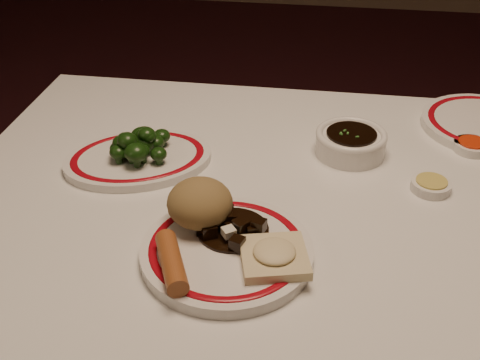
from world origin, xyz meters
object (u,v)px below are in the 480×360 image
broccoli_pile (139,143)px  soy_bowl (351,144)px  spring_roll (172,262)px  stirfry_heap (230,225)px  dining_table (313,262)px  rice_mound (200,203)px  main_plate (227,251)px  fried_wonton (274,255)px  broccoli_plate (138,159)px

broccoli_pile → soy_bowl: bearing=13.4°
spring_roll → broccoli_pile: bearing=91.2°
stirfry_heap → broccoli_pile: (-0.19, 0.19, 0.01)m
dining_table → spring_roll: size_ratio=11.44×
rice_mound → soy_bowl: rice_mound is taller
dining_table → main_plate: bearing=-136.4°
rice_mound → fried_wonton: bearing=-31.1°
fried_wonton → stirfry_heap: stirfry_heap is taller
main_plate → broccoli_plate: (-0.19, 0.22, -0.00)m
spring_roll → stirfry_heap: 0.11m
broccoli_plate → broccoli_pile: broccoli_pile is taller
dining_table → broccoli_pile: (-0.31, 0.11, 0.13)m
rice_mound → stirfry_heap: rice_mound is taller
main_plate → broccoli_plate: main_plate is taller
spring_roll → soy_bowl: 0.43m
rice_mound → broccoli_plate: size_ratio=0.31×
dining_table → soy_bowl: size_ratio=9.80×
spring_roll → fried_wonton: size_ratio=0.99×
stirfry_heap → broccoli_plate: (-0.19, 0.18, -0.02)m
dining_table → spring_roll: bearing=-136.7°
stirfry_heap → fried_wonton: bearing=-39.1°
main_plate → stirfry_heap: stirfry_heap is taller
main_plate → spring_roll: (-0.06, -0.06, 0.02)m
main_plate → rice_mound: rice_mound is taller
main_plate → broccoli_pile: bearing=130.4°
dining_table → fried_wonton: (-0.05, -0.13, 0.12)m
broccoli_pile → dining_table: bearing=-19.4°
spring_roll → soy_bowl: bearing=34.6°
main_plate → broccoli_plate: 0.29m
dining_table → main_plate: size_ratio=4.19×
main_plate → spring_roll: spring_roll is taller
fried_wonton → soy_bowl: 0.34m
stirfry_heap → broccoli_pile: size_ratio=0.98×
broccoli_plate → soy_bowl: soy_bowl is taller
rice_mound → soy_bowl: size_ratio=0.77×
dining_table → main_plate: main_plate is taller
broccoli_plate → dining_table: bearing=-18.8°
rice_mound → spring_roll: (-0.02, -0.11, -0.02)m
soy_bowl → broccoli_pile: bearing=-166.6°
rice_mound → soy_bowl: bearing=50.4°
stirfry_heap → main_plate: bearing=-86.9°
spring_roll → broccoli_plate: (-0.13, 0.28, -0.02)m
main_plate → broccoli_pile: broccoli_pile is taller
dining_table → soy_bowl: bearing=76.2°
fried_wonton → broccoli_plate: 0.36m
fried_wonton → broccoli_plate: bearing=137.3°
dining_table → rice_mound: size_ratio=12.71×
main_plate → fried_wonton: bearing=-16.2°
dining_table → fried_wonton: size_ratio=11.33×
main_plate → broccoli_pile: (-0.19, 0.22, 0.03)m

